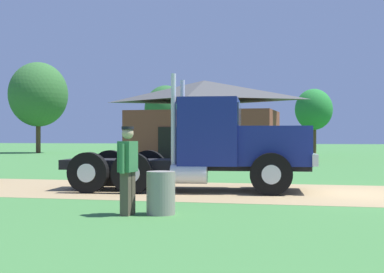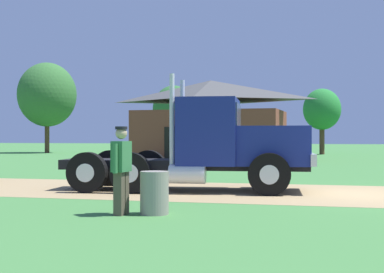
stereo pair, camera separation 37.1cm
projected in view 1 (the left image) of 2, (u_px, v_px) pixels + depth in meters
name	position (u px, v px, depth m)	size (l,w,h in m)	color
ground_plane	(362.00, 194.00, 14.94)	(200.00, 200.00, 0.00)	#3F783A
dirt_track	(362.00, 194.00, 14.94)	(120.00, 5.59, 0.01)	#9D835A
truck_foreground_white	(216.00, 147.00, 15.95)	(7.45, 3.15, 3.33)	black
visitor_standing_near	(128.00, 166.00, 11.02)	(0.30, 0.63, 1.78)	#33723F
steel_barrel	(161.00, 193.00, 11.12)	(0.58, 0.58, 0.87)	gray
shed_building	(204.00, 121.00, 38.40)	(10.61, 6.69, 5.50)	brown
tree_left	(38.00, 95.00, 52.13)	(5.57, 5.57, 8.63)	#513823
tree_mid	(166.00, 109.00, 55.72)	(4.32, 4.32, 6.76)	#513823
tree_right	(314.00, 110.00, 48.32)	(3.29, 3.29, 5.77)	#513823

